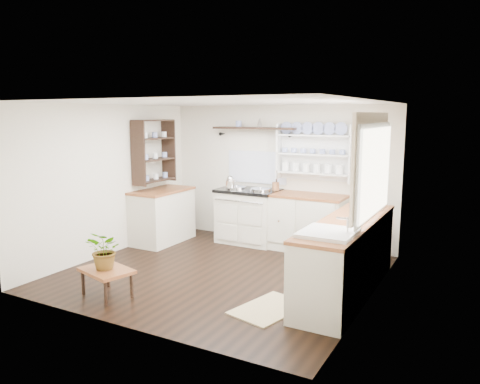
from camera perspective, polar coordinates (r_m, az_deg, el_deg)
name	(u,v)px	position (r m, az deg, el deg)	size (l,w,h in m)	color
floor	(221,273)	(6.52, -2.27, -9.80)	(4.00, 3.80, 0.01)	black
wall_back	(279,174)	(7.91, 4.75, 2.17)	(4.00, 0.02, 2.30)	silver
wall_right	(373,204)	(5.50, 15.86, -1.37)	(0.02, 3.80, 2.30)	silver
wall_left	(109,180)	(7.45, -15.66, 1.40)	(0.02, 3.80, 2.30)	silver
ceiling	(220,102)	(6.16, -2.42, 10.86)	(4.00, 3.80, 0.01)	white
window	(373,166)	(5.59, 15.88, 3.11)	(0.08, 1.55, 1.22)	white
aga_cooker	(248,215)	(7.90, 1.02, -2.85)	(1.02, 0.71, 0.94)	beige
back_cabinets	(305,222)	(7.53, 7.93, -3.59)	(1.27, 0.63, 0.90)	beige
right_cabinets	(347,256)	(5.82, 12.87, -7.64)	(0.62, 2.43, 0.90)	beige
belfast_sink	(328,244)	(5.04, 10.67, -6.23)	(0.55, 0.60, 0.45)	white
left_cabinets	(162,215)	(8.04, -9.44, -2.79)	(0.62, 1.13, 0.90)	beige
plate_rack	(315,152)	(7.59, 9.18, 4.86)	(1.20, 0.22, 0.90)	white
high_shelf	(255,129)	(7.91, 1.78, 7.71)	(1.50, 0.29, 0.16)	black
left_shelving	(154,151)	(7.97, -10.45, 4.99)	(0.28, 0.80, 1.05)	black
kettle	(230,182)	(7.83, -1.19, 1.24)	(0.16, 0.16, 0.20)	silver
utensil_crock	(276,186)	(7.72, 4.37, 0.70)	(0.12, 0.12, 0.14)	brown
center_table	(107,273)	(5.85, -15.96, -9.43)	(0.71, 0.59, 0.34)	brown
potted_plant	(105,250)	(5.77, -16.08, -6.82)	(0.42, 0.36, 0.46)	#3F7233
floor_rug	(269,308)	(5.39, 3.55, -13.98)	(0.55, 0.85, 0.02)	#928055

